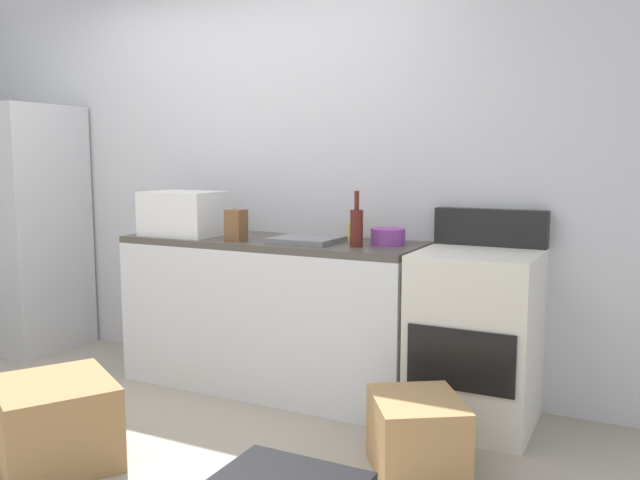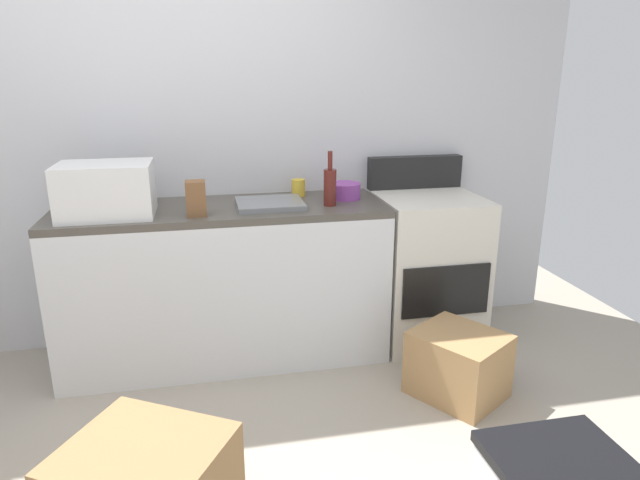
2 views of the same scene
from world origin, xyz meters
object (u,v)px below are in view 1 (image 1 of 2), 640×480
(wine_bottle, at_px, (357,227))
(coffee_mug, at_px, (355,231))
(refrigerator, at_px, (24,228))
(cardboard_box_small, at_px, (56,423))
(knife_block, at_px, (236,225))
(mixing_bowl, at_px, (388,237))
(stove_oven, at_px, (476,335))
(cardboard_box_medium, at_px, (417,436))
(microwave, at_px, (184,213))

(wine_bottle, distance_m, coffee_mug, 0.31)
(refrigerator, xyz_separation_m, cardboard_box_small, (1.70, -1.26, -0.68))
(knife_block, height_order, mixing_bowl, knife_block)
(cardboard_box_small, bearing_deg, knife_block, 79.08)
(refrigerator, distance_m, stove_oven, 3.30)
(refrigerator, distance_m, wine_bottle, 2.64)
(stove_oven, distance_m, cardboard_box_medium, 0.75)
(refrigerator, height_order, cardboard_box_small, refrigerator)
(wine_bottle, relative_size, mixing_bowl, 1.58)
(coffee_mug, xyz_separation_m, knife_block, (-0.59, -0.35, 0.04))
(cardboard_box_medium, relative_size, cardboard_box_small, 0.81)
(refrigerator, relative_size, cardboard_box_medium, 4.05)
(knife_block, bearing_deg, coffee_mug, 30.69)
(cardboard_box_medium, distance_m, cardboard_box_small, 1.61)
(refrigerator, xyz_separation_m, wine_bottle, (2.64, -0.05, 0.14))
(coffee_mug, relative_size, mixing_bowl, 0.53)
(cardboard_box_small, bearing_deg, microwave, 100.35)
(wine_bottle, relative_size, knife_block, 1.67)
(refrigerator, bearing_deg, cardboard_box_medium, -11.16)
(refrigerator, xyz_separation_m, cardboard_box_medium, (3.19, -0.63, -0.70))
(cardboard_box_medium, bearing_deg, stove_oven, 83.06)
(refrigerator, bearing_deg, microwave, -1.49)
(stove_oven, xyz_separation_m, cardboard_box_medium, (-0.08, -0.68, -0.29))
(refrigerator, distance_m, microwave, 1.49)
(wine_bottle, xyz_separation_m, cardboard_box_small, (-0.94, -1.21, -0.82))
(microwave, distance_m, wine_bottle, 1.16)
(cardboard_box_small, bearing_deg, stove_oven, 40.10)
(refrigerator, height_order, cardboard_box_medium, refrigerator)
(stove_oven, relative_size, mixing_bowl, 5.79)
(stove_oven, bearing_deg, knife_block, -172.28)
(stove_oven, height_order, cardboard_box_medium, stove_oven)
(stove_oven, bearing_deg, wine_bottle, -170.54)
(stove_oven, distance_m, microwave, 1.88)
(knife_block, bearing_deg, wine_bottle, 6.18)
(coffee_mug, bearing_deg, microwave, -165.84)
(knife_block, bearing_deg, cardboard_box_medium, -21.63)
(wine_bottle, distance_m, cardboard_box_small, 1.74)
(stove_oven, relative_size, knife_block, 6.11)
(knife_block, xyz_separation_m, cardboard_box_small, (-0.22, -1.14, -0.80))
(stove_oven, height_order, coffee_mug, stove_oven)
(microwave, height_order, knife_block, microwave)
(coffee_mug, height_order, cardboard_box_small, coffee_mug)
(wine_bottle, height_order, coffee_mug, wine_bottle)
(microwave, height_order, coffee_mug, microwave)
(knife_block, height_order, cardboard_box_small, knife_block)
(refrigerator, bearing_deg, cardboard_box_small, -36.58)
(wine_bottle, relative_size, cardboard_box_small, 0.56)
(coffee_mug, bearing_deg, knife_block, -149.31)
(cardboard_box_medium, bearing_deg, refrigerator, 168.84)
(wine_bottle, relative_size, cardboard_box_medium, 0.70)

